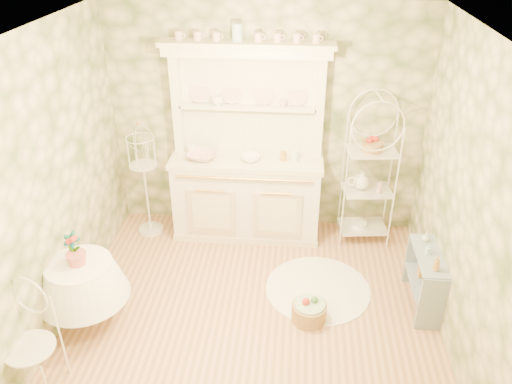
# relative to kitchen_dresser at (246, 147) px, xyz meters

# --- Properties ---
(floor) EXTENTS (3.60, 3.60, 0.00)m
(floor) POSITION_rel_kitchen_dresser_xyz_m (0.20, -1.52, -1.15)
(floor) COLOR tan
(floor) RESTS_ON ground
(ceiling) EXTENTS (3.60, 3.60, 0.00)m
(ceiling) POSITION_rel_kitchen_dresser_xyz_m (0.20, -1.52, 1.56)
(ceiling) COLOR white
(ceiling) RESTS_ON floor
(wall_left) EXTENTS (3.60, 3.60, 0.00)m
(wall_left) POSITION_rel_kitchen_dresser_xyz_m (-1.60, -1.52, 0.21)
(wall_left) COLOR beige
(wall_left) RESTS_ON floor
(wall_right) EXTENTS (3.60, 3.60, 0.00)m
(wall_right) POSITION_rel_kitchen_dresser_xyz_m (2.00, -1.52, 0.21)
(wall_right) COLOR beige
(wall_right) RESTS_ON floor
(wall_back) EXTENTS (3.60, 3.60, 0.00)m
(wall_back) POSITION_rel_kitchen_dresser_xyz_m (0.20, 0.28, 0.21)
(wall_back) COLOR beige
(wall_back) RESTS_ON floor
(wall_front) EXTENTS (3.60, 3.60, 0.00)m
(wall_front) POSITION_rel_kitchen_dresser_xyz_m (0.20, -3.32, 0.21)
(wall_front) COLOR beige
(wall_front) RESTS_ON floor
(kitchen_dresser) EXTENTS (1.87, 0.61, 2.29)m
(kitchen_dresser) POSITION_rel_kitchen_dresser_xyz_m (0.00, 0.00, 0.00)
(kitchen_dresser) COLOR white
(kitchen_dresser) RESTS_ON floor
(bakers_rack) EXTENTS (0.62, 0.47, 1.84)m
(bakers_rack) POSITION_rel_kitchen_dresser_xyz_m (1.40, 0.01, -0.22)
(bakers_rack) COLOR white
(bakers_rack) RESTS_ON floor
(side_shelf) EXTENTS (0.32, 0.71, 0.59)m
(side_shelf) POSITION_rel_kitchen_dresser_xyz_m (1.88, -1.15, -0.85)
(side_shelf) COLOR #8394A6
(side_shelf) RESTS_ON floor
(round_table) EXTENTS (0.87, 0.87, 0.79)m
(round_table) POSITION_rel_kitchen_dresser_xyz_m (-1.35, -1.70, -0.75)
(round_table) COLOR white
(round_table) RESTS_ON floor
(cafe_chair) EXTENTS (0.49, 0.49, 0.88)m
(cafe_chair) POSITION_rel_kitchen_dresser_xyz_m (-1.48, -2.46, -0.70)
(cafe_chair) COLOR white
(cafe_chair) RESTS_ON floor
(birdcage_stand) EXTENTS (0.37, 0.37, 1.45)m
(birdcage_stand) POSITION_rel_kitchen_dresser_xyz_m (-1.20, -0.09, -0.42)
(birdcage_stand) COLOR white
(birdcage_stand) RESTS_ON floor
(floor_basket) EXTENTS (0.43, 0.43, 0.23)m
(floor_basket) POSITION_rel_kitchen_dresser_xyz_m (0.76, -1.46, -1.03)
(floor_basket) COLOR #A7804B
(floor_basket) RESTS_ON floor
(lace_rug) EXTENTS (1.25, 1.25, 0.01)m
(lace_rug) POSITION_rel_kitchen_dresser_xyz_m (0.85, -1.01, -1.14)
(lace_rug) COLOR white
(lace_rug) RESTS_ON floor
(bowl_floral) EXTENTS (0.39, 0.39, 0.08)m
(bowl_floral) POSITION_rel_kitchen_dresser_xyz_m (-0.50, -0.07, -0.13)
(bowl_floral) COLOR white
(bowl_floral) RESTS_ON kitchen_dresser
(bowl_white) EXTENTS (0.23, 0.23, 0.07)m
(bowl_white) POSITION_rel_kitchen_dresser_xyz_m (0.05, -0.06, -0.13)
(bowl_white) COLOR white
(bowl_white) RESTS_ON kitchen_dresser
(cup_left) EXTENTS (0.17, 0.17, 0.10)m
(cup_left) POSITION_rel_kitchen_dresser_xyz_m (-0.34, 0.16, 0.47)
(cup_left) COLOR white
(cup_left) RESTS_ON kitchen_dresser
(cup_right) EXTENTS (0.12, 0.12, 0.08)m
(cup_right) POSITION_rel_kitchen_dresser_xyz_m (0.39, 0.16, 0.47)
(cup_right) COLOR white
(cup_right) RESTS_ON kitchen_dresser
(potted_geranium) EXTENTS (0.17, 0.13, 0.31)m
(potted_geranium) POSITION_rel_kitchen_dresser_xyz_m (-1.37, -1.68, -0.29)
(potted_geranium) COLOR #3F7238
(potted_geranium) RESTS_ON round_table
(bottle_amber) EXTENTS (0.08, 0.08, 0.15)m
(bottle_amber) POSITION_rel_kitchen_dresser_xyz_m (1.88, -1.38, -0.46)
(bottle_amber) COLOR #AF7F31
(bottle_amber) RESTS_ON side_shelf
(bottle_blue) EXTENTS (0.06, 0.06, 0.10)m
(bottle_blue) POSITION_rel_kitchen_dresser_xyz_m (1.86, -1.13, -0.49)
(bottle_blue) COLOR #9BC1CE
(bottle_blue) RESTS_ON side_shelf
(bottle_glass) EXTENTS (0.09, 0.09, 0.09)m
(bottle_glass) POSITION_rel_kitchen_dresser_xyz_m (1.88, -0.92, -0.50)
(bottle_glass) COLOR silver
(bottle_glass) RESTS_ON side_shelf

